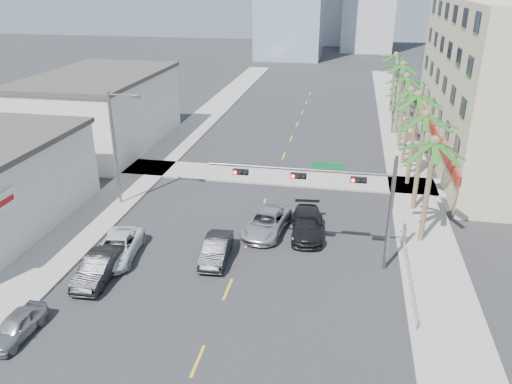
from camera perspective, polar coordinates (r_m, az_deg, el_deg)
ground at (r=26.43m, az=-5.38°, el=-15.82°), size 260.00×260.00×0.00m
sidewalk_right at (r=43.32m, az=17.64°, el=-0.32°), size 4.00×120.00×0.15m
sidewalk_left at (r=46.60m, az=-12.97°, el=1.87°), size 4.00×120.00×0.15m
sidewalk_cross at (r=45.20m, az=2.17°, el=1.80°), size 80.00×4.00×0.15m
building_left_far at (r=55.62m, az=-17.28°, el=8.71°), size 11.00×18.00×7.20m
traffic_signal_mast at (r=29.89m, az=9.21°, el=0.21°), size 11.12×0.54×7.20m
palm_tree_0 at (r=33.46m, az=19.73°, el=5.33°), size 4.80×4.80×7.80m
palm_tree_1 at (r=38.33m, az=18.78°, el=8.18°), size 4.80×4.80×8.16m
palm_tree_2 at (r=43.27m, az=18.04°, el=10.37°), size 4.80×4.80×8.52m
palm_tree_3 at (r=48.47m, az=17.30°, el=10.91°), size 4.80×4.80×7.80m
palm_tree_4 at (r=53.48m, az=16.83°, el=12.44°), size 4.80×4.80×8.16m
palm_tree_5 at (r=58.53m, az=16.43°, el=13.70°), size 4.80×4.80×8.52m
palm_tree_6 at (r=63.76m, az=15.99°, el=13.83°), size 4.80×4.80×7.80m
palm_tree_7 at (r=68.84m, az=15.71°, el=14.80°), size 4.80×4.80×8.16m
streetlight_left at (r=39.46m, az=-15.63°, el=5.37°), size 2.55×0.25×9.00m
streetlight_right at (r=58.96m, az=15.54°, el=11.15°), size 2.55×0.25×9.00m
guardrail at (r=30.46m, az=17.14°, el=-9.48°), size 0.08×8.08×1.00m
car_parked_near at (r=28.43m, az=-25.71°, el=-13.64°), size 1.65×3.77×1.26m
car_parked_mid at (r=31.39m, az=-17.57°, el=-8.28°), size 1.83×4.72×1.53m
car_parked_far at (r=33.35m, az=-15.56°, el=-6.14°), size 3.01×5.46×1.45m
car_lane_left at (r=32.03m, az=-4.56°, el=-6.56°), size 1.81×4.48×1.45m
car_lane_center at (r=35.21m, az=1.20°, el=-3.50°), size 3.23×5.75×1.52m
car_lane_right at (r=35.11m, az=5.87°, el=-3.69°), size 2.67×5.52×1.55m
pedestrian at (r=34.68m, az=16.46°, el=-4.63°), size 0.66×0.52×1.59m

